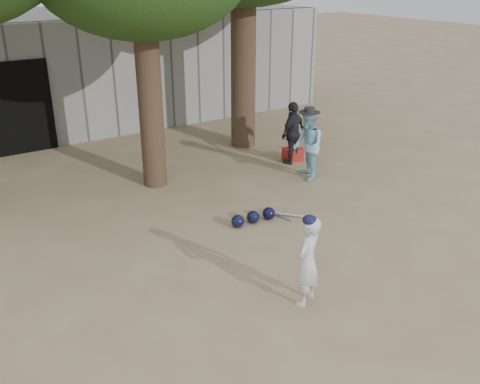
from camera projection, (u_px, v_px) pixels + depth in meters
ground at (244, 285)px, 7.64m from camera, size 70.00×70.00×0.00m
boy_player at (307, 261)px, 7.00m from camera, size 0.55×0.47×1.27m
spectator_blue at (308, 145)px, 11.16m from camera, size 0.79×0.88×1.48m
spectator_dark at (293, 133)px, 12.09m from camera, size 0.91×0.61×1.43m
red_bag at (293, 154)px, 12.45m from camera, size 0.48×0.41×0.30m
back_building at (39, 70)px, 14.98m from camera, size 16.00×5.24×3.00m
helmet_row at (253, 217)px, 9.43m from camera, size 0.87×0.27×0.23m
bat_pile at (282, 214)px, 9.73m from camera, size 0.56×0.77×0.06m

